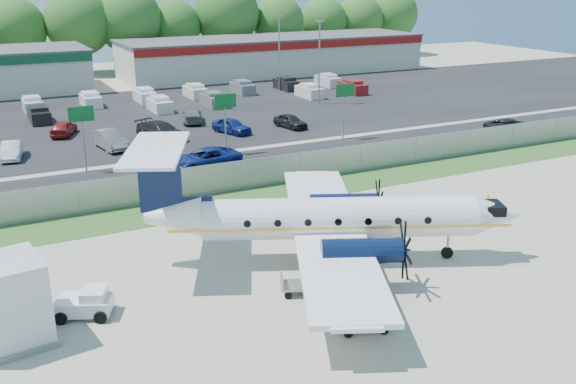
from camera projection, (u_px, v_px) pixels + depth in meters
name	position (u px, v px, depth m)	size (l,w,h in m)	color
ground	(344.00, 272.00, 31.04)	(170.00, 170.00, 0.00)	#AFA994
grass_verge	(246.00, 199.00, 41.18)	(170.00, 4.00, 0.02)	#2D561E
access_road	(208.00, 171.00, 47.10)	(170.00, 8.00, 0.02)	black
parking_lot	(137.00, 117.00, 64.86)	(170.00, 32.00, 0.02)	black
perimeter_fence	(234.00, 176.00, 42.56)	(120.00, 0.06, 1.99)	gray
building_east	(274.00, 55.00, 93.71)	(44.40, 12.40, 5.24)	beige
sign_left	(82.00, 123.00, 45.83)	(1.80, 0.26, 5.00)	gray
sign_mid	(225.00, 110.00, 50.53)	(1.80, 0.26, 5.00)	gray
sign_right	(344.00, 98.00, 55.23)	(1.80, 0.26, 5.00)	gray
light_pole_ne	(319.00, 57.00, 70.04)	(0.90, 0.35, 9.09)	gray
light_pole_se	(279.00, 48.00, 78.49)	(0.90, 0.35, 9.09)	gray
tree_line	(78.00, 74.00, 93.61)	(112.00, 6.00, 14.00)	#29611C
aircraft	(330.00, 218.00, 31.58)	(19.21, 18.65, 5.97)	white
pushback_tug	(87.00, 303.00, 26.95)	(2.62, 2.34, 1.21)	white
baggage_cart_near	(363.00, 317.00, 25.95)	(2.38, 1.83, 1.10)	gray
baggage_cart_far	(301.00, 284.00, 28.87)	(2.09, 1.68, 0.95)	gray
service_container	(6.00, 305.00, 24.70)	(3.46, 3.46, 3.40)	silver
cone_nose	(488.00, 198.00, 40.70)	(0.39, 0.39, 0.55)	orange
cone_starboard_wing	(272.00, 223.00, 36.55)	(0.38, 0.38, 0.54)	orange
road_car_mid	(205.00, 168.00, 47.73)	(2.51, 5.43, 1.51)	navy
road_car_east	(511.00, 134.00, 58.27)	(2.24, 4.86, 1.35)	black
parked_car_a	(13.00, 158.00, 50.35)	(1.40, 4.01, 1.32)	silver
parked_car_b	(111.00, 149.00, 53.23)	(1.67, 4.79, 1.58)	#595B5E
parked_car_c	(162.00, 140.00, 56.16)	(2.16, 5.31, 1.54)	black
parked_car_d	(232.00, 133.00, 58.39)	(1.64, 4.07, 1.39)	navy
parked_car_e	(290.00, 128.00, 60.45)	(1.54, 3.82, 1.30)	black
parked_car_f	(65.00, 136.00, 57.57)	(1.64, 4.07, 1.39)	maroon
parked_car_g	(193.00, 122.00, 62.71)	(1.88, 4.63, 1.34)	#595B5E
far_parking_rows	(125.00, 109.00, 69.09)	(56.00, 10.00, 1.60)	gray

